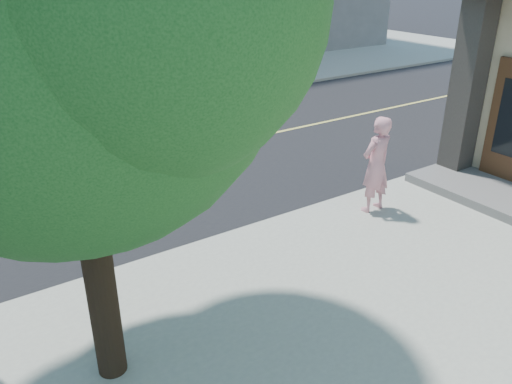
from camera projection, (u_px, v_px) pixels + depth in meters
sidewalk_ne at (179, 43)px, 30.52m from camera, size 29.00×25.00×0.12m
man_on_phone at (376, 165)px, 9.83m from camera, size 0.72×0.49×1.90m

